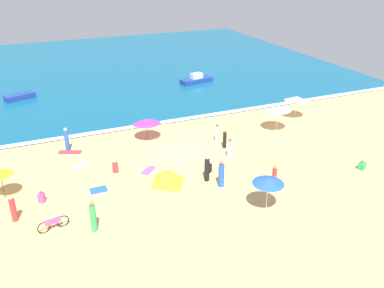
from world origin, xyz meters
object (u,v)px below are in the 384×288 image
(beachgoer_6, at_px, (13,209))
(beach_umbrella_3, at_px, (0,172))
(beach_umbrella_2, at_px, (147,121))
(small_boat_0, at_px, (196,80))
(beach_tent, at_px, (168,176))
(beachgoer_4, at_px, (207,169))
(beachgoer_7, at_px, (42,197))
(small_boat_1, at_px, (20,97))
(beachgoer_0, at_px, (217,133))
(beachgoer_10, at_px, (93,217))
(beachgoer_12, at_px, (230,148))
(beachgoer_1, at_px, (209,167))
(beach_umbrella_1, at_px, (297,99))
(beachgoer_9, at_px, (362,165))
(beachgoer_2, at_px, (225,139))
(parked_bicycle, at_px, (53,224))
(beach_umbrella_0, at_px, (278,109))
(beachgoer_8, at_px, (67,140))
(beachgoer_11, at_px, (274,179))
(beach_umbrella_4, at_px, (268,181))
(beachgoer_5, at_px, (221,175))

(beachgoer_6, bearing_deg, beach_umbrella_3, 100.10)
(beach_umbrella_2, xyz_separation_m, small_boat_0, (10.35, 13.32, -1.15))
(beach_tent, bearing_deg, beachgoer_4, -14.91)
(beach_umbrella_3, relative_size, beachgoer_7, 2.71)
(beachgoer_4, bearing_deg, small_boat_0, 68.08)
(small_boat_1, bearing_deg, beachgoer_6, -93.19)
(beachgoer_0, height_order, beachgoer_10, beachgoer_10)
(beach_umbrella_2, xyz_separation_m, beachgoer_12, (4.79, -5.66, -0.91))
(beachgoer_1, bearing_deg, beach_tent, -173.69)
(beach_umbrella_1, relative_size, beachgoer_0, 2.04)
(beach_umbrella_1, distance_m, small_boat_0, 14.69)
(beachgoer_1, height_order, beachgoer_6, beachgoer_6)
(beachgoer_4, relative_size, beachgoer_9, 2.46)
(beachgoer_0, bearing_deg, beachgoer_6, -161.16)
(beachgoer_12, bearing_deg, beachgoer_2, 75.89)
(small_boat_1, bearing_deg, beachgoer_4, -64.63)
(parked_bicycle, relative_size, beachgoer_4, 0.95)
(beach_umbrella_0, distance_m, beachgoer_8, 17.82)
(beach_tent, height_order, beachgoer_11, beachgoer_11)
(beachgoer_6, distance_m, beachgoer_12, 15.66)
(parked_bicycle, bearing_deg, beachgoer_12, 17.43)
(beach_umbrella_2, relative_size, beachgoer_4, 1.36)
(beach_umbrella_4, bearing_deg, beachgoer_12, 79.88)
(beachgoer_5, xyz_separation_m, small_boat_0, (8.14, 22.66, -0.37))
(beach_umbrella_2, height_order, beach_umbrella_3, beach_umbrella_3)
(beachgoer_1, bearing_deg, parked_bicycle, -166.23)
(beachgoer_2, bearing_deg, beach_umbrella_1, 19.80)
(beach_umbrella_4, height_order, beach_tent, beach_umbrella_4)
(small_boat_1, bearing_deg, beachgoer_0, -50.67)
(beachgoer_6, xyz_separation_m, beachgoer_11, (15.76, -3.14, 0.13))
(beachgoer_2, height_order, beachgoer_8, beachgoer_8)
(beachgoer_4, relative_size, small_boat_1, 0.57)
(beach_umbrella_2, height_order, beachgoer_12, beach_umbrella_2)
(beach_umbrella_0, distance_m, beachgoer_5, 11.12)
(beach_tent, distance_m, beachgoer_10, 6.56)
(beachgoer_12, bearing_deg, beachgoer_5, -125.05)
(beachgoer_8, height_order, small_boat_0, beachgoer_8)
(parked_bicycle, bearing_deg, beach_umbrella_2, 48.72)
(parked_bicycle, height_order, beachgoer_2, beachgoer_2)
(beachgoer_0, relative_size, beachgoer_2, 1.01)
(beachgoer_2, relative_size, beachgoer_11, 0.83)
(beachgoer_12, bearing_deg, parked_bicycle, -162.57)
(beachgoer_6, bearing_deg, beach_umbrella_1, 16.42)
(beachgoer_2, xyz_separation_m, beachgoer_7, (-14.25, -2.62, -0.41))
(parked_bicycle, height_order, beachgoer_6, beachgoer_6)
(beach_umbrella_3, xyz_separation_m, beachgoer_9, (23.86, -6.04, -1.54))
(beach_umbrella_3, distance_m, small_boat_0, 28.44)
(beach_umbrella_4, height_order, beachgoer_11, beach_umbrella_4)
(beach_umbrella_4, bearing_deg, beachgoer_0, 80.76)
(beach_umbrella_3, relative_size, beachgoer_10, 1.15)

